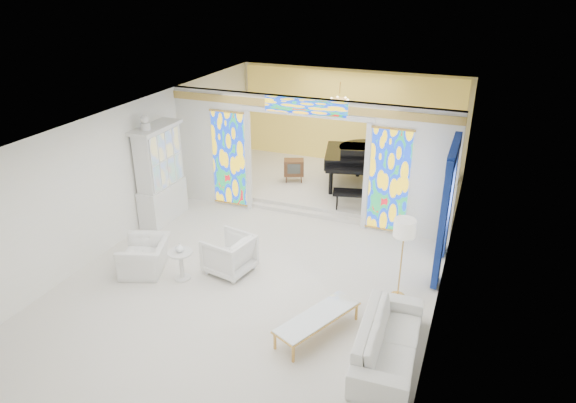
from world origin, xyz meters
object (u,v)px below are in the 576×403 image
at_px(china_cabinet, 160,175).
at_px(sofa, 389,340).
at_px(coffee_table, 318,317).
at_px(grand_piano, 360,156).
at_px(armchair_left, 145,256).
at_px(armchair_right, 229,254).
at_px(tv_console, 294,168).

xyz_separation_m(china_cabinet, sofa, (6.17, -2.97, -0.84)).
height_order(coffee_table, grand_piano, grand_piano).
relative_size(armchair_left, coffee_table, 0.59).
relative_size(coffee_table, grand_piano, 0.53).
bearing_deg(sofa, armchair_right, 66.19).
relative_size(china_cabinet, tv_console, 4.19).
distance_m(china_cabinet, tv_console, 3.86).
bearing_deg(tv_console, armchair_right, -106.30).
xyz_separation_m(sofa, coffee_table, (-1.22, 0.13, 0.01)).
bearing_deg(sofa, tv_console, 30.28).
relative_size(armchair_left, armchair_right, 1.17).
xyz_separation_m(china_cabinet, coffee_table, (4.94, -2.84, -0.83)).
distance_m(armchair_left, tv_console, 5.42).
height_order(china_cabinet, sofa, china_cabinet).
bearing_deg(armchair_left, sofa, 61.01).
height_order(grand_piano, tv_console, grand_piano).
bearing_deg(china_cabinet, tv_console, 53.58).
bearing_deg(china_cabinet, grand_piano, 41.83).
distance_m(china_cabinet, coffee_table, 5.76).
bearing_deg(tv_console, armchair_left, -124.11).
distance_m(coffee_table, tv_console, 6.49).
bearing_deg(grand_piano, sofa, -85.45).
bearing_deg(sofa, armchair_left, 78.94).
bearing_deg(armchair_right, coffee_table, 72.77).
bearing_deg(armchair_left, china_cabinet, -175.47).
distance_m(sofa, grand_piano, 6.94).
relative_size(armchair_right, coffee_table, 0.51).
bearing_deg(china_cabinet, armchair_left, -64.97).
height_order(armchair_right, coffee_table, armchair_right).
bearing_deg(coffee_table, armchair_right, 151.69).
height_order(sofa, coffee_table, sofa).
bearing_deg(armchair_left, coffee_table, 60.26).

